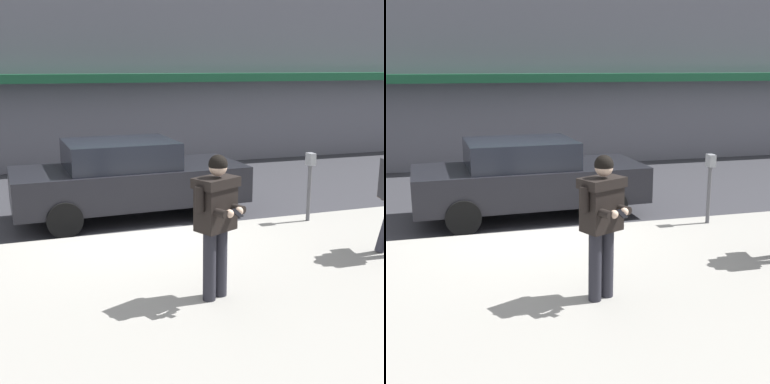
% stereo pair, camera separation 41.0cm
% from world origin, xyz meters
% --- Properties ---
extents(ground_plane, '(80.00, 80.00, 0.00)m').
position_xyz_m(ground_plane, '(0.00, 0.00, 0.00)').
color(ground_plane, '#333338').
extents(sidewalk, '(32.00, 5.30, 0.14)m').
position_xyz_m(sidewalk, '(1.00, -2.85, 0.07)').
color(sidewalk, '#99968E').
rests_on(sidewalk, ground).
extents(curb_paint_line, '(28.00, 0.12, 0.01)m').
position_xyz_m(curb_paint_line, '(1.00, 0.05, 0.00)').
color(curb_paint_line, silver).
rests_on(curb_paint_line, ground).
extents(parked_sedan_mid, '(4.55, 2.04, 1.54)m').
position_xyz_m(parked_sedan_mid, '(0.27, 1.19, 0.79)').
color(parked_sedan_mid, black).
rests_on(parked_sedan_mid, ground).
extents(man_texting_on_phone, '(0.62, 0.65, 1.81)m').
position_xyz_m(man_texting_on_phone, '(0.43, -3.21, 1.25)').
color(man_texting_on_phone, '#23232B').
rests_on(man_texting_on_phone, sidewalk).
extents(parking_meter, '(0.12, 0.18, 1.27)m').
position_xyz_m(parking_meter, '(3.28, -0.60, 0.97)').
color(parking_meter, '#4C4C51').
rests_on(parking_meter, sidewalk).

